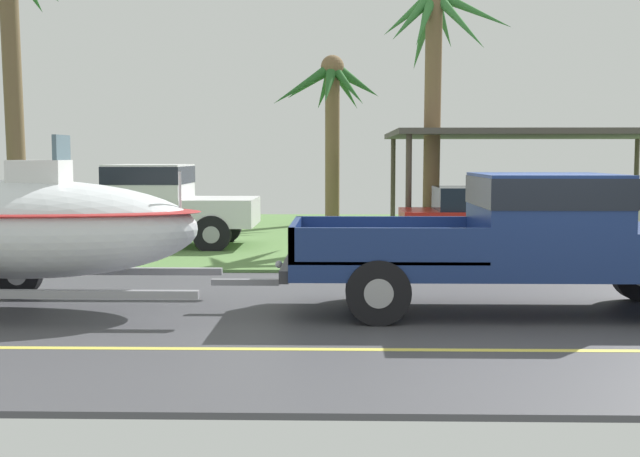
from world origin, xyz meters
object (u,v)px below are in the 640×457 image
(carport_awning, at_px, (537,136))
(parked_sedan_near, at_px, (499,219))
(palm_tree_mid, at_px, (433,55))
(palm_tree_near_right, at_px, (11,27))
(pickup_truck_towing, at_px, (541,235))
(parked_pickup_background, at_px, (149,202))
(boat_on_trailer, at_px, (22,228))
(palm_tree_near_left, at_px, (331,102))

(carport_awning, bearing_deg, parked_sedan_near, -114.01)
(palm_tree_mid, bearing_deg, palm_tree_near_right, -178.61)
(pickup_truck_towing, xyz_separation_m, parked_pickup_background, (-6.88, 7.48, 0.02))
(parked_sedan_near, relative_size, palm_tree_near_right, 0.62)
(carport_awning, xyz_separation_m, palm_tree_near_right, (-12.91, -2.17, 2.50))
(boat_on_trailer, bearing_deg, palm_tree_near_right, 111.72)
(parked_sedan_near, bearing_deg, palm_tree_near_left, 119.10)
(pickup_truck_towing, bearing_deg, carport_awning, 77.06)
(parked_pickup_background, bearing_deg, palm_tree_near_right, 158.76)
(parked_sedan_near, bearing_deg, boat_on_trailer, -136.73)
(pickup_truck_towing, xyz_separation_m, palm_tree_mid, (-0.42, 9.08, 3.41))
(carport_awning, distance_m, palm_tree_mid, 3.98)
(parked_sedan_near, height_order, palm_tree_near_left, palm_tree_near_left)
(pickup_truck_towing, distance_m, parked_sedan_near, 7.33)
(pickup_truck_towing, height_order, palm_tree_near_right, palm_tree_near_right)
(palm_tree_near_left, bearing_deg, pickup_truck_towing, -78.36)
(carport_awning, height_order, palm_tree_mid, palm_tree_mid)
(parked_pickup_background, height_order, palm_tree_near_left, palm_tree_near_left)
(parked_pickup_background, xyz_separation_m, parked_sedan_near, (7.75, -0.21, -0.37))
(carport_awning, relative_size, palm_tree_near_left, 1.52)
(palm_tree_near_left, xyz_separation_m, palm_tree_near_right, (-7.49, -5.16, 1.42))
(parked_pickup_background, relative_size, carport_awning, 0.75)
(carport_awning, height_order, palm_tree_near_left, palm_tree_near_left)
(boat_on_trailer, bearing_deg, palm_tree_near_left, 74.15)
(pickup_truck_towing, xyz_separation_m, carport_awning, (2.53, 11.01, 1.56))
(boat_on_trailer, xyz_separation_m, palm_tree_mid, (6.44, 9.08, 3.33))
(boat_on_trailer, relative_size, parked_sedan_near, 1.37)
(parked_pickup_background, distance_m, palm_tree_near_right, 5.51)
(boat_on_trailer, distance_m, palm_tree_mid, 11.62)
(palm_tree_near_right, bearing_deg, palm_tree_mid, 1.39)
(parked_pickup_background, height_order, palm_tree_mid, palm_tree_mid)
(parked_pickup_background, bearing_deg, carport_awning, 20.55)
(pickup_truck_towing, height_order, parked_sedan_near, pickup_truck_towing)
(boat_on_trailer, height_order, palm_tree_near_left, palm_tree_near_left)
(parked_sedan_near, xyz_separation_m, palm_tree_near_left, (-3.74, 6.73, 2.99))
(parked_pickup_background, relative_size, palm_tree_near_left, 1.14)
(pickup_truck_towing, xyz_separation_m, boat_on_trailer, (-6.86, -0.00, 0.08))
(palm_tree_near_right, bearing_deg, parked_sedan_near, -7.96)
(boat_on_trailer, relative_size, carport_awning, 0.79)
(pickup_truck_towing, bearing_deg, palm_tree_near_right, 139.58)
(palm_tree_near_left, bearing_deg, parked_pickup_background, -121.56)
(pickup_truck_towing, height_order, palm_tree_mid, palm_tree_mid)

